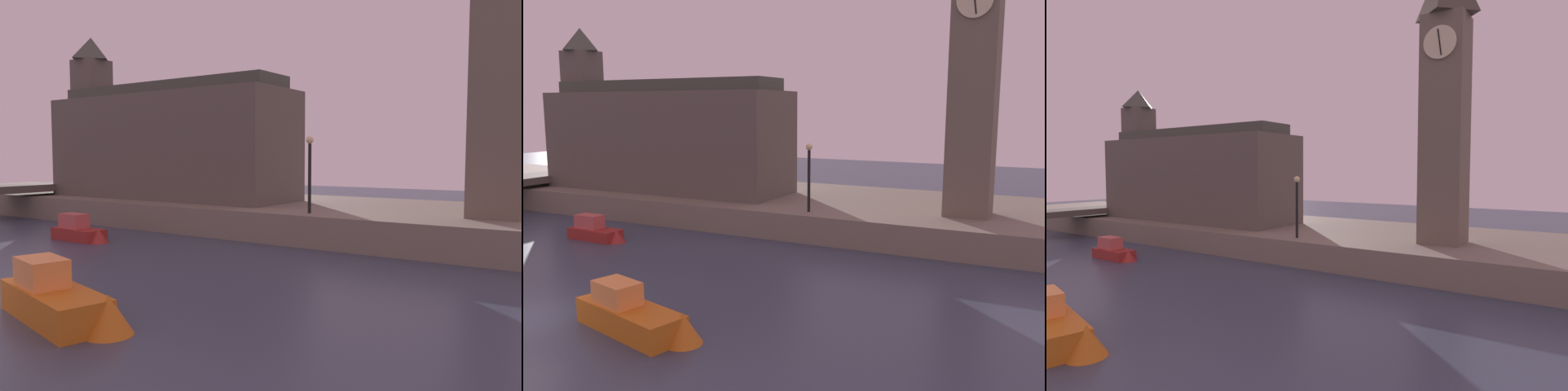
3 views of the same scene
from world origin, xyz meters
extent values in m
cube|color=slate|center=(0.00, 20.00, 0.75)|extent=(70.00, 12.00, 1.50)
cube|color=#6B6051|center=(11.57, 18.17, 7.65)|extent=(2.25, 2.25, 12.31)
cylinder|color=beige|center=(11.57, 16.98, 12.19)|extent=(1.71, 0.12, 1.71)
cube|color=black|center=(11.57, 16.91, 12.19)|extent=(0.26, 0.04, 1.36)
cube|color=#5B544C|center=(-8.46, 18.52, 4.81)|extent=(17.26, 5.36, 6.61)
cube|color=#5B544C|center=(-16.03, 18.52, 6.32)|extent=(2.12, 2.12, 9.64)
pyramid|color=#474C42|center=(-16.03, 18.52, 11.96)|extent=(2.34, 2.34, 1.64)
cube|color=#42473D|center=(-8.46, 18.52, 8.51)|extent=(16.40, 3.22, 0.80)
cylinder|color=black|center=(3.74, 15.23, 3.16)|extent=(0.16, 0.16, 3.33)
sphere|color=#F2E099|center=(3.74, 15.23, 5.01)|extent=(0.36, 0.36, 0.36)
cube|color=maroon|center=(-6.53, 9.82, 0.30)|extent=(3.06, 1.29, 0.60)
cube|color=#CC5651|center=(-6.89, 9.82, 0.96)|extent=(1.51, 0.88, 0.73)
cone|color=maroon|center=(-5.02, 9.82, 0.33)|extent=(1.11, 1.11, 0.76)
cube|color=orange|center=(3.94, 1.05, 0.42)|extent=(4.38, 2.38, 0.83)
cone|color=orange|center=(6.02, 1.05, 0.46)|extent=(1.53, 1.53, 1.04)
camera|label=1|loc=(15.88, -7.24, 4.26)|focal=36.65mm
camera|label=2|loc=(15.96, -11.77, 7.08)|focal=38.28mm
camera|label=3|loc=(18.29, -5.68, 5.53)|focal=29.48mm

